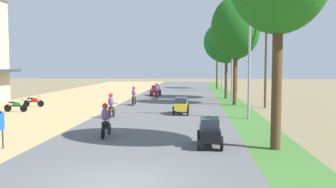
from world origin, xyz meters
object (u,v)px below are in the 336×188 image
at_px(streetlamp_mid, 232,53).
at_px(utility_pole_near, 266,48).
at_px(median_tree_fourth, 217,46).
at_px(motorbike_ahead_fourth, 157,91).
at_px(parked_motorbike_third, 34,101).
at_px(car_hatchback_black, 210,131).
at_px(motorbike_foreground_rider, 106,121).
at_px(streetlamp_farthest, 217,62).
at_px(utility_pole_far, 237,59).
at_px(parked_motorbike_second, 16,105).
at_px(motorbike_ahead_third, 134,96).
at_px(streetlamp_near, 250,45).
at_px(car_sedan_yellow, 181,105).
at_px(median_tree_second, 236,28).
at_px(median_tree_third, 226,42).
at_px(car_sedan_red, 156,90).
at_px(motorbike_ahead_second, 111,106).
at_px(streetlamp_far, 222,58).

xyz_separation_m(streetlamp_mid, utility_pole_near, (2.34, -4.89, 0.29)).
relative_size(median_tree_fourth, motorbike_ahead_fourth, 4.63).
bearing_deg(parked_motorbike_third, utility_pole_near, 3.63).
bearing_deg(car_hatchback_black, motorbike_foreground_rider, 159.91).
distance_m(parked_motorbike_third, motorbike_foreground_rider, 15.85).
bearing_deg(streetlamp_farthest, utility_pole_far, -81.29).
distance_m(parked_motorbike_second, motorbike_ahead_third, 9.70).
relative_size(parked_motorbike_second, streetlamp_near, 0.21).
xyz_separation_m(median_tree_fourth, car_sedan_yellow, (-4.15, -29.74, -5.76)).
height_order(utility_pole_far, motorbike_foreground_rider, utility_pole_far).
relative_size(utility_pole_far, motorbike_ahead_third, 4.76).
distance_m(median_tree_second, streetlamp_mid, 3.75).
relative_size(median_tree_third, median_tree_fourth, 0.98).
bearing_deg(utility_pole_near, car_sedan_red, 132.88).
relative_size(median_tree_third, streetlamp_near, 0.97).
bearing_deg(motorbike_ahead_fourth, motorbike_ahead_third, -102.02).
bearing_deg(utility_pole_far, utility_pole_near, -88.87).
relative_size(motorbike_foreground_rider, motorbike_ahead_second, 1.00).
relative_size(median_tree_third, car_sedan_red, 3.61).
bearing_deg(median_tree_fourth, median_tree_second, -89.15).
xyz_separation_m(streetlamp_mid, car_sedan_yellow, (-4.50, -10.05, -3.97)).
xyz_separation_m(median_tree_third, motorbike_foreground_rider, (-7.47, -21.95, -5.14)).
bearing_deg(parked_motorbike_second, streetlamp_far, 54.05).
bearing_deg(motorbike_ahead_third, median_tree_second, 7.22).
distance_m(median_tree_fourth, streetlamp_farthest, 7.39).
relative_size(car_sedan_yellow, car_sedan_red, 1.00).
relative_size(streetlamp_far, streetlamp_farthest, 1.10).
height_order(median_tree_fourth, streetlamp_farthest, median_tree_fourth).
xyz_separation_m(median_tree_fourth, utility_pole_far, (2.32, -5.81, -2.03)).
distance_m(car_hatchback_black, motorbike_foreground_rider, 5.25).
bearing_deg(median_tree_fourth, parked_motorbike_second, -119.48).
relative_size(utility_pole_far, motorbike_ahead_fourth, 4.76).
distance_m(parked_motorbike_second, utility_pole_near, 20.33).
bearing_deg(median_tree_third, motorbike_ahead_second, -119.46).
distance_m(median_tree_fourth, car_hatchback_black, 40.91).
bearing_deg(median_tree_fourth, motorbike_ahead_fourth, -112.23).
height_order(car_sedan_yellow, motorbike_ahead_fourth, motorbike_ahead_fourth).
height_order(streetlamp_far, car_sedan_red, streetlamp_far).
distance_m(streetlamp_mid, streetlamp_farthest, 26.70).
bearing_deg(motorbike_ahead_third, car_sedan_yellow, -53.07).
height_order(motorbike_foreground_rider, motorbike_ahead_second, same).
bearing_deg(utility_pole_near, median_tree_third, 108.48).
height_order(parked_motorbike_third, utility_pole_near, utility_pole_near).
relative_size(motorbike_foreground_rider, motorbike_ahead_third, 1.00).
distance_m(motorbike_ahead_second, motorbike_ahead_third, 8.18).
relative_size(streetlamp_near, motorbike_ahead_second, 4.67).
distance_m(median_tree_third, median_tree_fourth, 16.68).
bearing_deg(motorbike_ahead_second, streetlamp_farthest, 77.01).
bearing_deg(car_sedan_red, utility_pole_near, -47.12).
relative_size(car_sedan_red, motorbike_ahead_fourth, 1.26).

